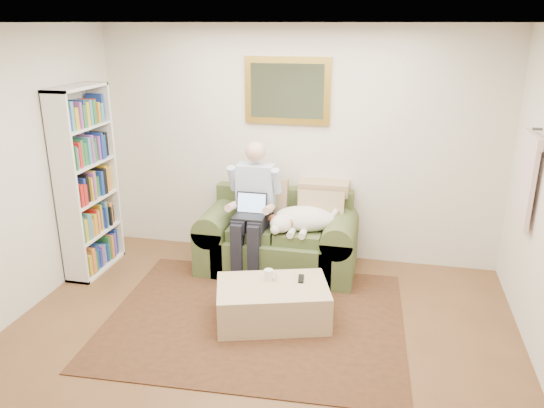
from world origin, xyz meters
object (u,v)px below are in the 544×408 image
(sofa, at_px, (278,244))
(bookshelf, at_px, (87,182))
(ottoman, at_px, (272,303))
(sleeping_dog, at_px, (305,219))
(seated_man, at_px, (252,211))
(laptop, at_px, (250,210))
(coffee_mug, at_px, (269,275))

(sofa, relative_size, bookshelf, 0.84)
(sofa, bearing_deg, ottoman, -80.55)
(sleeping_dog, distance_m, bookshelf, 2.34)
(seated_man, height_order, laptop, seated_man)
(ottoman, bearing_deg, coffee_mug, 120.04)
(laptop, bearing_deg, bookshelf, -172.78)
(ottoman, height_order, bookshelf, bookshelf)
(seated_man, distance_m, coffee_mug, 0.96)
(seated_man, bearing_deg, ottoman, -65.15)
(sleeping_dog, bearing_deg, ottoman, -96.82)
(sofa, height_order, laptop, laptop)
(seated_man, bearing_deg, laptop, -90.00)
(seated_man, xyz_separation_m, coffee_mug, (0.37, -0.83, -0.30))
(sleeping_dog, relative_size, coffee_mug, 6.94)
(coffee_mug, bearing_deg, sleeping_dog, 78.69)
(seated_man, height_order, bookshelf, bookshelf)
(seated_man, relative_size, ottoman, 1.43)
(sofa, xyz_separation_m, sleeping_dog, (0.30, -0.09, 0.35))
(sleeping_dog, bearing_deg, sofa, 164.26)
(seated_man, height_order, sleeping_dog, seated_man)
(seated_man, distance_m, sleeping_dog, 0.56)
(seated_man, bearing_deg, bookshelf, -170.66)
(laptop, distance_m, bookshelf, 1.76)
(laptop, distance_m, ottoman, 1.13)
(sofa, height_order, sleeping_dog, sofa)
(sofa, height_order, seated_man, seated_man)
(seated_man, distance_m, bookshelf, 1.78)
(sleeping_dog, xyz_separation_m, ottoman, (-0.12, -1.01, -0.46))
(coffee_mug, relative_size, bookshelf, 0.05)
(sleeping_dog, relative_size, bookshelf, 0.35)
(sleeping_dog, bearing_deg, seated_man, -172.87)
(sofa, bearing_deg, bookshelf, -167.52)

